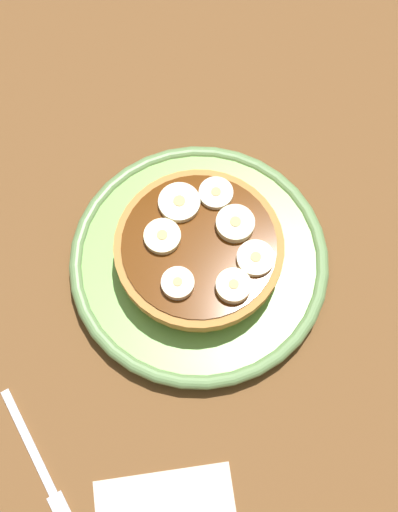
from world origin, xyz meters
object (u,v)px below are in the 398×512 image
(banana_slice_0, at_px, (162,237))
(banana_slice_5, at_px, (235,224))
(plate, at_px, (199,262))
(pancake_stack, at_px, (200,250))
(fork, at_px, (42,470))
(banana_slice_3, at_px, (233,286))
(banana_slice_4, at_px, (178,284))
(banana_slice_1, at_px, (255,258))
(banana_slice_2, at_px, (216,193))
(banana_slice_6, at_px, (179,203))

(banana_slice_0, distance_m, banana_slice_5, 0.06)
(plate, xyz_separation_m, pancake_stack, (-0.00, -0.00, 0.02))
(banana_slice_5, distance_m, fork, 0.25)
(banana_slice_3, relative_size, fork, 0.24)
(banana_slice_5, bearing_deg, banana_slice_4, 44.41)
(banana_slice_1, distance_m, banana_slice_4, 0.07)
(banana_slice_5, bearing_deg, plate, 25.95)
(plate, bearing_deg, banana_slice_0, -14.48)
(banana_slice_2, bearing_deg, fork, 54.01)
(banana_slice_1, bearing_deg, banana_slice_2, -65.47)
(banana_slice_0, relative_size, banana_slice_5, 0.95)
(banana_slice_4, bearing_deg, banana_slice_5, -135.59)
(banana_slice_1, distance_m, banana_slice_6, 0.08)
(banana_slice_4, relative_size, banana_slice_5, 0.83)
(banana_slice_5, bearing_deg, banana_slice_1, 114.20)
(banana_slice_6, bearing_deg, banana_slice_3, 116.93)
(banana_slice_3, xyz_separation_m, banana_slice_4, (0.04, -0.01, -0.00))
(banana_slice_2, bearing_deg, pancake_stack, 69.33)
(banana_slice_0, xyz_separation_m, banana_slice_3, (-0.06, 0.05, 0.00))
(pancake_stack, bearing_deg, banana_slice_3, 120.12)
(banana_slice_4, height_order, banana_slice_6, banana_slice_4)
(banana_slice_2, distance_m, banana_slice_3, 0.09)
(pancake_stack, distance_m, banana_slice_1, 0.05)
(banana_slice_2, distance_m, banana_slice_4, 0.09)
(banana_slice_2, relative_size, banana_slice_3, 1.02)
(banana_slice_3, height_order, banana_slice_6, banana_slice_3)
(banana_slice_3, distance_m, fork, 0.21)
(pancake_stack, distance_m, banana_slice_3, 0.05)
(banana_slice_0, relative_size, fork, 0.26)
(banana_slice_1, bearing_deg, banana_slice_4, 15.61)
(banana_slice_4, distance_m, banana_slice_5, 0.07)
(plate, bearing_deg, banana_slice_1, 160.28)
(plate, relative_size, fork, 1.89)
(fork, bearing_deg, plate, -129.32)
(plate, relative_size, banana_slice_4, 8.44)
(banana_slice_1, relative_size, fork, 0.26)
(banana_slice_1, xyz_separation_m, banana_slice_6, (0.06, -0.05, 0.00))
(pancake_stack, relative_size, banana_slice_4, 5.63)
(banana_slice_5, distance_m, banana_slice_6, 0.05)
(banana_slice_1, distance_m, banana_slice_5, 0.03)
(banana_slice_4, xyz_separation_m, fork, (0.12, 0.13, -0.05))
(banana_slice_4, xyz_separation_m, banana_slice_5, (-0.05, -0.05, 0.00))
(pancake_stack, relative_size, banana_slice_0, 4.91)
(plate, height_order, banana_slice_3, banana_slice_3)
(banana_slice_0, height_order, banana_slice_3, banana_slice_3)
(banana_slice_3, bearing_deg, banana_slice_6, -63.07)
(banana_slice_3, bearing_deg, banana_slice_1, -130.89)
(pancake_stack, relative_size, banana_slice_1, 4.87)
(pancake_stack, xyz_separation_m, banana_slice_3, (-0.02, 0.04, 0.02))
(banana_slice_1, bearing_deg, plate, -19.72)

